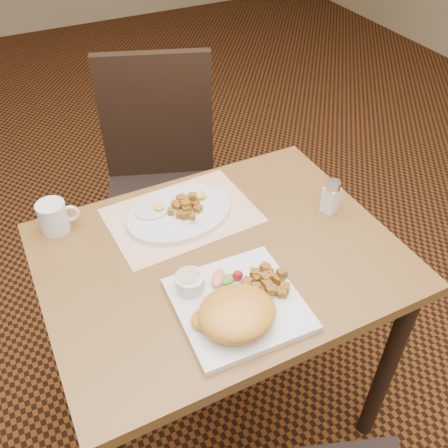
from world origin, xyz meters
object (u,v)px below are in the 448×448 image
at_px(chair_far, 161,174).
at_px(coffee_mug, 54,217).
at_px(salt_shaker, 331,196).
at_px(table, 220,282).
at_px(plate_square, 238,304).
at_px(plate_oval, 180,213).

xyz_separation_m(chair_far, coffee_mug, (-0.44, -0.40, 0.25)).
bearing_deg(chair_far, salt_shaker, 132.06).
height_order(table, plate_square, plate_square).
xyz_separation_m(chair_far, salt_shaker, (0.27, -0.67, 0.26)).
distance_m(chair_far, salt_shaker, 0.77).
bearing_deg(coffee_mug, plate_oval, -17.35).
bearing_deg(salt_shaker, coffee_mug, 159.49).
xyz_separation_m(chair_far, plate_square, (-0.12, -0.86, 0.22)).
relative_size(table, plate_oval, 2.96).
height_order(salt_shaker, coffee_mug, salt_shaker).
xyz_separation_m(table, plate_square, (-0.04, -0.18, 0.12)).
bearing_deg(plate_oval, coffee_mug, 162.65).
relative_size(table, chair_far, 0.93).
height_order(table, salt_shaker, salt_shaker).
distance_m(salt_shaker, coffee_mug, 0.75).
distance_m(table, plate_square, 0.22).
bearing_deg(plate_oval, chair_far, 76.74).
height_order(chair_far, coffee_mug, chair_far).
distance_m(plate_oval, salt_shaker, 0.42).
relative_size(chair_far, plate_oval, 3.19).
relative_size(chair_far, salt_shaker, 9.70).
xyz_separation_m(plate_oval, salt_shaker, (0.39, -0.16, 0.04)).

